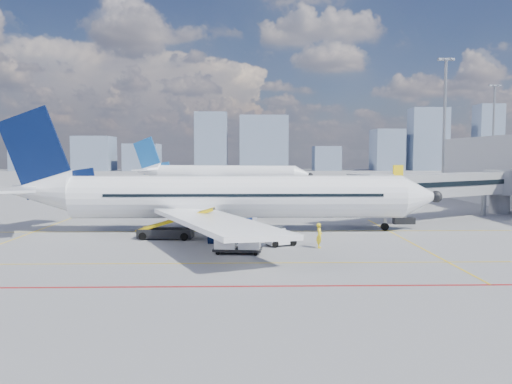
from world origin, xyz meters
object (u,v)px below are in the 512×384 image
at_px(second_aircraft, 218,175).
at_px(ramp_worker, 319,236).
at_px(main_aircraft, 219,198).
at_px(cargo_dolly, 238,239).
at_px(belt_loader, 168,231).
at_px(baggage_tug, 279,237).

distance_m(second_aircraft, ramp_worker, 64.59).
relative_size(main_aircraft, cargo_dolly, 11.40).
bearing_deg(belt_loader, main_aircraft, 50.48).
bearing_deg(second_aircraft, baggage_tug, -67.75).
bearing_deg(second_aircraft, cargo_dolly, -70.97).
bearing_deg(belt_loader, second_aircraft, 93.76).
distance_m(baggage_tug, belt_loader, 10.15).
bearing_deg(belt_loader, baggage_tug, -15.14).
xyz_separation_m(second_aircraft, baggage_tug, (8.22, -62.56, -2.47)).
bearing_deg(baggage_tug, belt_loader, 136.06).
height_order(main_aircraft, ramp_worker, main_aircraft).
xyz_separation_m(belt_loader, ramp_worker, (12.61, -4.49, 0.26)).
distance_m(main_aircraft, cargo_dolly, 11.33).
bearing_deg(cargo_dolly, ramp_worker, 24.73).
relative_size(second_aircraft, baggage_tug, 14.61).
xyz_separation_m(main_aircraft, cargo_dolly, (1.91, -10.96, -2.15)).
bearing_deg(belt_loader, ramp_worker, -14.59).
bearing_deg(ramp_worker, cargo_dolly, 120.36).
distance_m(cargo_dolly, belt_loader, 9.06).
xyz_separation_m(baggage_tug, belt_loader, (-9.53, 3.50, -0.03)).
height_order(main_aircraft, cargo_dolly, main_aircraft).
bearing_deg(main_aircraft, second_aircraft, 93.45).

